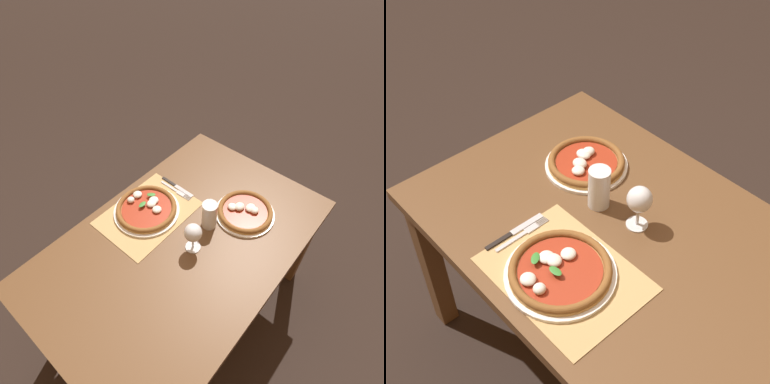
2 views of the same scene
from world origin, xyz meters
TOP-DOWN VIEW (x-y plane):
  - ground_plane at (0.00, 0.00)m, footprint 24.00×24.00m
  - dining_table at (0.00, 0.00)m, footprint 1.37×0.90m
  - paper_placemat at (-0.02, -0.24)m, footprint 0.46×0.34m
  - pizza_near at (-0.02, -0.25)m, footprint 0.33×0.33m
  - pizza_far at (-0.32, 0.13)m, footprint 0.29×0.29m
  - wine_glass at (-0.01, 0.06)m, footprint 0.08×0.08m
  - pint_glass at (-0.16, 0.04)m, footprint 0.07×0.07m
  - fork at (-0.21, -0.23)m, footprint 0.02×0.20m
  - knife at (-0.24, -0.24)m, footprint 0.02×0.22m

SIDE VIEW (x-z plane):
  - ground_plane at x=0.00m, z-range 0.00..0.00m
  - dining_table at x=0.00m, z-range 0.27..1.01m
  - paper_placemat at x=-0.02m, z-range 0.74..0.74m
  - fork at x=-0.21m, z-range 0.74..0.75m
  - knife at x=-0.24m, z-range 0.74..0.75m
  - pizza_far at x=-0.32m, z-range 0.73..0.79m
  - pizza_near at x=-0.02m, z-range 0.74..0.79m
  - pint_glass at x=-0.16m, z-range 0.74..0.88m
  - wine_glass at x=-0.01m, z-range 0.77..0.92m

